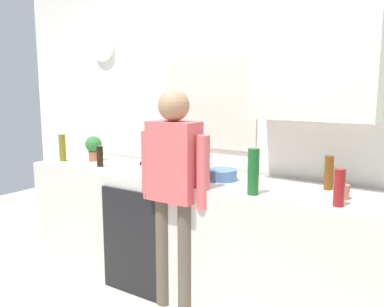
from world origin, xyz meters
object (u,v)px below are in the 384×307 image
object	(u,v)px
bottle_amber_beer	(329,173)
potted_plant	(94,147)
bottle_olive_oil	(62,148)
person_at_sink	(174,182)
coffee_maker	(157,148)
bottle_red_vinegar	(339,188)
bottle_green_wine	(253,172)
bottle_dark_sauce	(100,156)
mixing_bowl	(222,175)
storage_canister	(153,162)
cup_terracotta_mug	(343,192)

from	to	relation	value
bottle_amber_beer	potted_plant	size ratio (longest dim) A/B	1.00
bottle_olive_oil	person_at_sink	size ratio (longest dim) A/B	0.16
coffee_maker	bottle_red_vinegar	bearing A→B (deg)	-14.89
potted_plant	person_at_sink	xyz separation A→B (m)	(1.17, -0.35, -0.12)
coffee_maker	bottle_green_wine	size ratio (longest dim) A/B	1.10
bottle_red_vinegar	bottle_dark_sauce	world-z (taller)	bottle_red_vinegar
bottle_amber_beer	mixing_bowl	distance (m)	0.75
bottle_red_vinegar	bottle_dark_sauce	size ratio (longest dim) A/B	1.22
bottle_amber_beer	bottle_olive_oil	distance (m)	2.36
bottle_dark_sauce	bottle_red_vinegar	bearing A→B (deg)	-2.39
bottle_amber_beer	bottle_dark_sauce	world-z (taller)	bottle_amber_beer
storage_canister	cup_terracotta_mug	bearing A→B (deg)	1.55
bottle_green_wine	mixing_bowl	distance (m)	0.46
person_at_sink	potted_plant	bearing A→B (deg)	161.50
cup_terracotta_mug	person_at_sink	xyz separation A→B (m)	(-1.09, -0.27, -0.03)
cup_terracotta_mug	mixing_bowl	distance (m)	0.87
bottle_green_wine	bottle_dark_sauce	distance (m)	1.50
bottle_dark_sauce	mixing_bowl	size ratio (longest dim) A/B	0.82
person_at_sink	storage_canister	bearing A→B (deg)	146.36
storage_canister	person_at_sink	distance (m)	0.44
coffee_maker	mixing_bowl	world-z (taller)	coffee_maker
potted_plant	person_at_sink	bearing A→B (deg)	-16.62
storage_canister	bottle_dark_sauce	bearing A→B (deg)	-175.14
cup_terracotta_mug	mixing_bowl	world-z (taller)	cup_terracotta_mug
mixing_bowl	coffee_maker	bearing A→B (deg)	163.66
bottle_red_vinegar	bottle_olive_oil	size ratio (longest dim) A/B	0.88
bottle_dark_sauce	coffee_maker	bearing A→B (deg)	46.35
bottle_red_vinegar	bottle_green_wine	world-z (taller)	bottle_green_wine
bottle_red_vinegar	bottle_amber_beer	bearing A→B (deg)	113.46
bottle_olive_oil	person_at_sink	xyz separation A→B (m)	(1.40, -0.18, -0.11)
coffee_maker	cup_terracotta_mug	size ratio (longest dim) A/B	3.59
mixing_bowl	potted_plant	distance (m)	1.39
bottle_green_wine	potted_plant	xyz separation A→B (m)	(-1.75, 0.29, -0.02)
person_at_sink	coffee_maker	bearing A→B (deg)	134.72
bottle_olive_oil	cup_terracotta_mug	world-z (taller)	bottle_olive_oil
bottle_amber_beer	bottle_green_wine	distance (m)	0.54
bottle_dark_sauce	mixing_bowl	xyz separation A→B (m)	(1.13, 0.13, -0.05)
person_at_sink	cup_terracotta_mug	bearing A→B (deg)	11.99
bottle_olive_oil	person_at_sink	bearing A→B (deg)	-7.32
mixing_bowl	bottle_green_wine	bearing A→B (deg)	-34.55
potted_plant	coffee_maker	bearing A→B (deg)	18.02
bottle_dark_sauce	person_at_sink	size ratio (longest dim) A/B	0.11
bottle_red_vinegar	potted_plant	bearing A→B (deg)	173.68
bottle_green_wine	cup_terracotta_mug	bearing A→B (deg)	22.03
bottle_dark_sauce	storage_canister	xyz separation A→B (m)	(0.55, 0.05, -0.01)
bottle_green_wine	mixing_bowl	size ratio (longest dim) A/B	1.36
bottle_green_wine	bottle_dark_sauce	size ratio (longest dim) A/B	1.67
bottle_green_wine	storage_canister	bearing A→B (deg)	170.01
bottle_dark_sauce	potted_plant	distance (m)	0.31
bottle_olive_oil	cup_terracotta_mug	xyz separation A→B (m)	(2.49, 0.09, -0.08)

